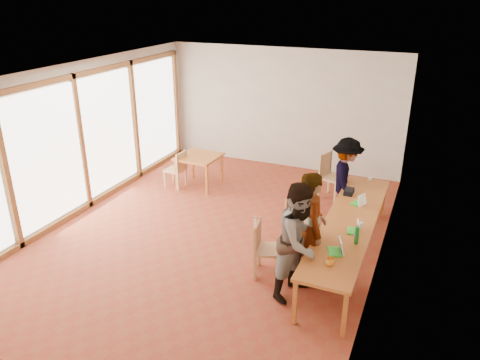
% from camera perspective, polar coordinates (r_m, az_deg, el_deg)
% --- Properties ---
extents(ground, '(8.00, 8.00, 0.00)m').
position_cam_1_polar(ground, '(8.96, -3.19, -6.42)').
color(ground, brown).
rests_on(ground, ground).
extents(wall_back, '(6.00, 0.10, 3.00)m').
position_cam_1_polar(wall_back, '(11.90, 5.26, 8.65)').
color(wall_back, beige).
rests_on(wall_back, ground).
extents(wall_front, '(6.00, 0.10, 3.00)m').
position_cam_1_polar(wall_front, '(5.43, -22.83, -10.85)').
color(wall_front, beige).
rests_on(wall_front, ground).
extents(wall_right, '(0.10, 8.00, 3.00)m').
position_cam_1_polar(wall_right, '(7.57, 17.39, -0.51)').
color(wall_right, beige).
rests_on(wall_right, ground).
extents(window_wall, '(0.10, 8.00, 3.00)m').
position_cam_1_polar(window_wall, '(9.96, -18.91, 4.77)').
color(window_wall, white).
rests_on(window_wall, ground).
extents(ceiling, '(6.00, 8.00, 0.04)m').
position_cam_1_polar(ceiling, '(7.95, -3.67, 12.99)').
color(ceiling, white).
rests_on(ceiling, wall_back).
extents(communal_table, '(0.80, 4.00, 0.75)m').
position_cam_1_polar(communal_table, '(8.00, 13.23, -5.11)').
color(communal_table, '#C26D2B').
rests_on(communal_table, ground).
extents(side_table, '(0.90, 0.90, 0.75)m').
position_cam_1_polar(side_table, '(10.78, -5.03, 2.57)').
color(side_table, '#C26D2B').
rests_on(side_table, ground).
extents(chair_near, '(0.56, 0.56, 0.50)m').
position_cam_1_polar(chair_near, '(7.49, 2.56, -7.64)').
color(chair_near, tan).
rests_on(chair_near, ground).
extents(chair_mid, '(0.48, 0.48, 0.47)m').
position_cam_1_polar(chair_mid, '(7.54, 2.80, -7.62)').
color(chair_mid, tan).
rests_on(chair_mid, ground).
extents(chair_far, '(0.44, 0.44, 0.45)m').
position_cam_1_polar(chair_far, '(8.58, 6.64, -4.03)').
color(chair_far, tan).
rests_on(chair_far, ground).
extents(chair_empty, '(0.60, 0.60, 0.54)m').
position_cam_1_polar(chair_empty, '(10.37, 10.78, 1.14)').
color(chair_empty, tan).
rests_on(chair_empty, ground).
extents(chair_spare, '(0.42, 0.42, 0.47)m').
position_cam_1_polar(chair_spare, '(10.80, -7.54, 1.75)').
color(chair_spare, tan).
rests_on(chair_spare, ground).
extents(person_near, '(0.68, 0.79, 1.83)m').
position_cam_1_polar(person_near, '(7.25, 8.72, -5.84)').
color(person_near, gray).
rests_on(person_near, ground).
extents(person_mid, '(0.94, 1.06, 1.81)m').
position_cam_1_polar(person_mid, '(6.92, 7.34, -7.38)').
color(person_mid, gray).
rests_on(person_mid, ground).
extents(person_far, '(0.88, 1.19, 1.65)m').
position_cam_1_polar(person_far, '(9.46, 12.76, 0.19)').
color(person_far, gray).
rests_on(person_far, ground).
extents(laptop_near, '(0.30, 0.31, 0.22)m').
position_cam_1_polar(laptop_near, '(6.99, 11.84, -8.24)').
color(laptop_near, '#36D634').
rests_on(laptop_near, communal_table).
extents(laptop_mid, '(0.24, 0.26, 0.20)m').
position_cam_1_polar(laptop_mid, '(7.61, 13.92, -5.80)').
color(laptop_mid, '#36D634').
rests_on(laptop_mid, communal_table).
extents(laptop_far, '(0.28, 0.29, 0.20)m').
position_cam_1_polar(laptop_far, '(8.55, 14.39, -2.58)').
color(laptop_far, '#36D634').
rests_on(laptop_far, communal_table).
extents(yellow_mug, '(0.15, 0.15, 0.11)m').
position_cam_1_polar(yellow_mug, '(6.69, 10.94, -9.74)').
color(yellow_mug, '#FB9D29').
rests_on(yellow_mug, communal_table).
extents(green_bottle, '(0.07, 0.07, 0.28)m').
position_cam_1_polar(green_bottle, '(7.24, 14.05, -6.57)').
color(green_bottle, '#156820').
rests_on(green_bottle, communal_table).
extents(clear_glass, '(0.07, 0.07, 0.09)m').
position_cam_1_polar(clear_glass, '(7.77, 14.50, -5.34)').
color(clear_glass, silver).
rests_on(clear_glass, communal_table).
extents(condiment_cup, '(0.08, 0.08, 0.06)m').
position_cam_1_polar(condiment_cup, '(9.68, 15.56, 0.13)').
color(condiment_cup, white).
rests_on(condiment_cup, communal_table).
extents(pink_phone, '(0.05, 0.10, 0.01)m').
position_cam_1_polar(pink_phone, '(7.51, 13.88, -6.62)').
color(pink_phone, '#F245A6').
rests_on(pink_phone, communal_table).
extents(black_pouch, '(0.16, 0.26, 0.09)m').
position_cam_1_polar(black_pouch, '(8.95, 13.15, -1.38)').
color(black_pouch, black).
rests_on(black_pouch, communal_table).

